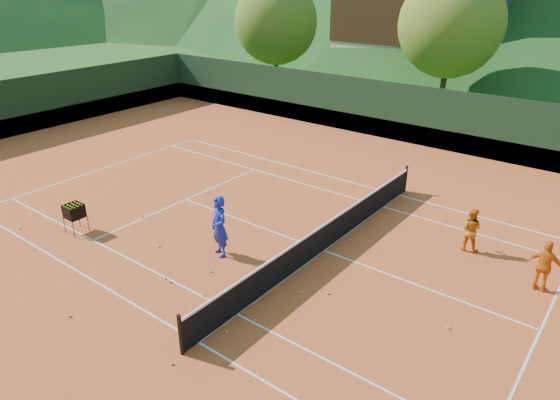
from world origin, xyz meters
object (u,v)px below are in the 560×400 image
Objects in this scene: ball_hopper at (74,212)px; chalet_left at (424,5)px; coach at (219,227)px; tennis_net at (324,237)px; student_a at (470,229)px; student_b at (544,266)px.

ball_hopper is 34.51m from chalet_left.
tennis_net is at bearing 62.09° from coach.
coach is 7.84m from student_a.
student_b is 0.13× the size of tennis_net.
student_a is 0.94× the size of student_b.
tennis_net is (2.42, 2.19, -0.49)m from coach.
student_a is 12.95m from ball_hopper.
chalet_left is (-15.95, 28.14, 4.86)m from student_b.
student_b is 6.24m from tennis_net.
ball_hopper is (-10.95, -6.92, 0.03)m from student_a.
coach is at bearing 31.18° from student_a.
ball_hopper is at bearing -85.58° from chalet_left.
ball_hopper is (-4.95, -1.88, -0.24)m from coach.
coach is 33.39m from chalet_left.
chalet_left reaches higher than coach.
coach is 1.98× the size of ball_hopper.
student_b is 32.71m from chalet_left.
student_a is 2.56m from student_b.
chalet_left is (-10.00, 30.00, 5.13)m from tennis_net.
student_a reaches higher than ball_hopper.
student_b reaches higher than student_a.
coach reaches higher than tennis_net.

